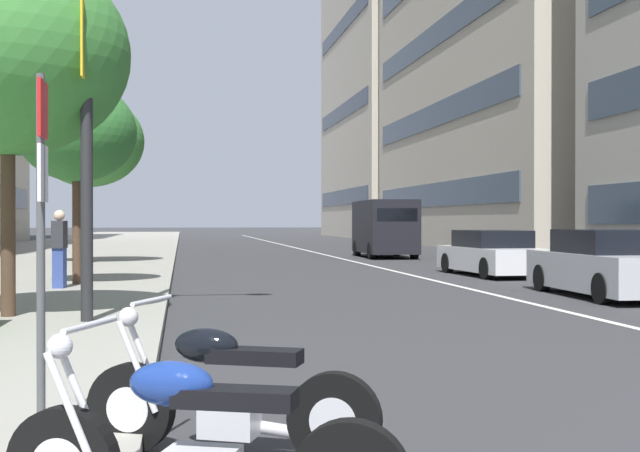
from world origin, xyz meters
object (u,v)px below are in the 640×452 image
(delivery_van_ahead, at_px, (384,227))
(street_tree_near_plaza_corner, at_px, (89,141))
(motorcycle_mid_row, at_px, (227,399))
(car_mid_block_traffic, at_px, (606,265))
(parking_sign_by_curb, at_px, (42,208))
(car_lead_in_lane, at_px, (492,254))
(pedestrian_on_plaza, at_px, (59,248))
(street_tree_by_lamp_post, at_px, (8,53))
(street_tree_far_plaza, at_px, (77,132))

(delivery_van_ahead, distance_m, street_tree_near_plaza_corner, 13.73)
(motorcycle_mid_row, relative_size, street_tree_near_plaza_corner, 0.33)
(car_mid_block_traffic, bearing_deg, motorcycle_mid_row, 143.64)
(motorcycle_mid_row, distance_m, parking_sign_by_curb, 1.86)
(car_lead_in_lane, xyz_separation_m, pedestrian_on_plaza, (-4.51, 11.80, 0.39))
(motorcycle_mid_row, bearing_deg, street_tree_near_plaza_corner, -58.66)
(street_tree_near_plaza_corner, bearing_deg, car_lead_in_lane, -119.16)
(parking_sign_by_curb, bearing_deg, street_tree_by_lamp_post, 12.85)
(street_tree_near_plaza_corner, bearing_deg, parking_sign_by_curb, -174.66)
(car_mid_block_traffic, relative_size, parking_sign_by_curb, 1.86)
(street_tree_far_plaza, bearing_deg, pedestrian_on_plaza, 167.93)
(motorcycle_mid_row, distance_m, street_tree_by_lamp_post, 9.15)
(delivery_van_ahead, bearing_deg, parking_sign_by_curb, 163.33)
(delivery_van_ahead, bearing_deg, street_tree_far_plaza, 146.01)
(motorcycle_mid_row, relative_size, delivery_van_ahead, 0.39)
(motorcycle_mid_row, height_order, car_lead_in_lane, car_lead_in_lane)
(motorcycle_mid_row, height_order, street_tree_near_plaza_corner, street_tree_near_plaza_corner)
(motorcycle_mid_row, bearing_deg, delivery_van_ahead, -82.78)
(street_tree_by_lamp_post, xyz_separation_m, street_tree_near_plaza_corner, (16.91, 0.59, 0.24))
(car_lead_in_lane, xyz_separation_m, delivery_van_ahead, (12.43, 0.20, 0.72))
(delivery_van_ahead, bearing_deg, car_lead_in_lane, -177.40)
(delivery_van_ahead, distance_m, street_tree_far_plaza, 19.61)
(delivery_van_ahead, xyz_separation_m, street_tree_by_lamp_post, (-22.44, 11.59, 2.88))
(car_lead_in_lane, distance_m, delivery_van_ahead, 12.45)
(car_lead_in_lane, bearing_deg, car_mid_block_traffic, 176.39)
(motorcycle_mid_row, height_order, street_tree_by_lamp_post, street_tree_by_lamp_post)
(parking_sign_by_curb, distance_m, street_tree_by_lamp_post, 7.99)
(delivery_van_ahead, xyz_separation_m, street_tree_far_plaza, (-15.81, 11.36, 2.36))
(car_mid_block_traffic, xyz_separation_m, car_lead_in_lane, (7.01, -0.16, -0.04))
(car_mid_block_traffic, height_order, street_tree_by_lamp_post, street_tree_by_lamp_post)
(delivery_van_ahead, relative_size, pedestrian_on_plaza, 2.94)
(car_mid_block_traffic, distance_m, street_tree_by_lamp_post, 12.53)
(car_mid_block_traffic, height_order, pedestrian_on_plaza, pedestrian_on_plaza)
(parking_sign_by_curb, height_order, street_tree_near_plaza_corner, street_tree_near_plaza_corner)
(street_tree_far_plaza, bearing_deg, parking_sign_by_curb, -174.09)
(parking_sign_by_curb, xyz_separation_m, street_tree_far_plaza, (14.03, 1.45, 1.99))
(delivery_van_ahead, bearing_deg, pedestrian_on_plaza, 147.30)
(motorcycle_mid_row, relative_size, street_tree_by_lamp_post, 0.35)
(car_mid_block_traffic, distance_m, street_tree_near_plaza_corner, 18.90)
(street_tree_by_lamp_post, bearing_deg, street_tree_near_plaza_corner, 1.99)
(parking_sign_by_curb, bearing_deg, street_tree_near_plaza_corner, 5.34)
(street_tree_by_lamp_post, bearing_deg, delivery_van_ahead, -27.32)
(car_mid_block_traffic, relative_size, street_tree_far_plaza, 0.99)
(pedestrian_on_plaza, bearing_deg, car_lead_in_lane, -152.02)
(car_mid_block_traffic, height_order, parking_sign_by_curb, parking_sign_by_curb)
(parking_sign_by_curb, bearing_deg, car_mid_block_traffic, -43.70)
(motorcycle_mid_row, bearing_deg, street_tree_by_lamp_post, -45.98)
(delivery_van_ahead, height_order, street_tree_far_plaza, street_tree_far_plaza)
(motorcycle_mid_row, height_order, street_tree_far_plaza, street_tree_far_plaza)
(motorcycle_mid_row, distance_m, car_mid_block_traffic, 13.83)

